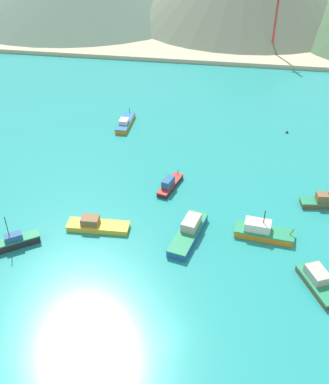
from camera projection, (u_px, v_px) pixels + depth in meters
name	position (u px, v px, depth m)	size (l,w,h in m)	color
ground	(194.00, 198.00, 81.41)	(260.00, 280.00, 0.50)	teal
fishing_boat_0	(125.00, 123.00, 104.26)	(2.67, 9.96, 2.26)	orange
fishing_boat_1	(189.00, 232.00, 71.78)	(5.48, 11.58, 2.78)	#1E5BA8
fishing_boat_2	(96.00, 225.00, 73.60)	(10.29, 3.40, 2.16)	gold
fishing_boat_3	(262.00, 231.00, 71.87)	(9.65, 4.18, 5.09)	orange
fishing_boat_4	(329.00, 202.00, 78.69)	(10.81, 3.86, 5.23)	brown
fishing_boat_5	(7.00, 244.00, 69.51)	(9.43, 7.54, 6.02)	#232328
fishing_boat_6	(170.00, 184.00, 83.04)	(3.97, 8.08, 2.46)	#232328
fishing_boat_9	(319.00, 281.00, 63.16)	(6.41, 8.65, 2.25)	brown
buoy_2	(287.00, 132.00, 101.56)	(0.65, 0.65, 0.65)	#232328
beach_strip	(223.00, 51.00, 147.47)	(247.00, 24.41, 1.20)	#C6B793
radio_tower	(277.00, 9.00, 137.75)	(2.76, 2.21, 27.62)	#B7332D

